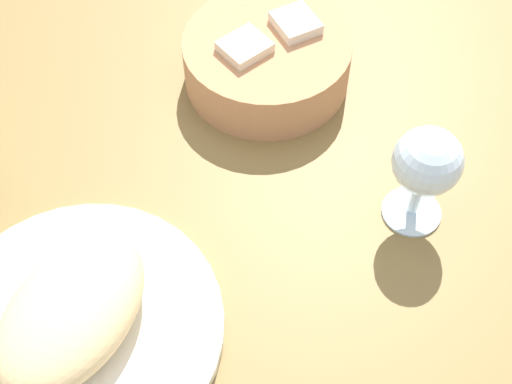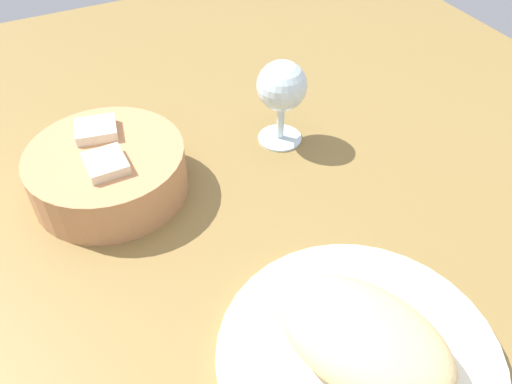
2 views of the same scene
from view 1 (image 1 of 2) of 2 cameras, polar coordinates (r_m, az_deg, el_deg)
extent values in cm
cube|color=olive|center=(74.28, -7.97, 1.38)|extent=(140.00, 140.00, 2.00)
cylinder|color=white|center=(64.85, -14.05, -10.62)|extent=(25.45, 25.45, 1.40)
ellipsoid|color=#ECC887|center=(61.93, -14.67, -9.33)|extent=(19.03, 16.28, 5.24)
cone|color=#407B2B|center=(62.84, -18.02, -14.00)|extent=(4.95, 4.95, 1.16)
cylinder|color=tan|center=(79.01, 0.88, 10.54)|extent=(18.34, 18.34, 5.79)
cube|color=beige|center=(79.47, 3.16, 12.51)|extent=(5.06, 5.43, 4.71)
cube|color=beige|center=(76.81, -0.90, 10.65)|extent=(4.84, 4.37, 4.75)
cylinder|color=silver|center=(71.09, 12.43, -1.49)|extent=(5.85, 5.85, 0.60)
cylinder|color=silver|center=(69.05, 12.80, -0.33)|extent=(1.00, 1.00, 4.46)
sphere|color=silver|center=(64.76, 13.67, 2.42)|extent=(6.45, 6.45, 6.45)
camera|label=2|loc=(0.52, -54.47, 17.56)|focal=36.86mm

